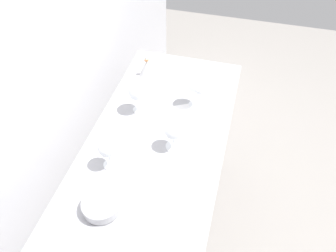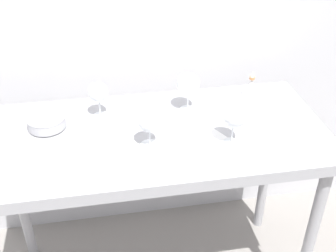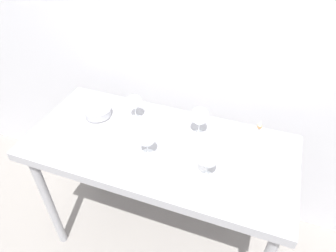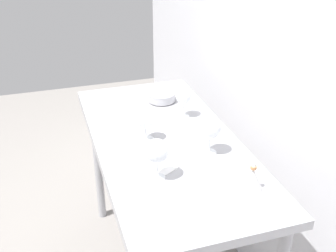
{
  "view_description": "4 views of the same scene",
  "coord_description": "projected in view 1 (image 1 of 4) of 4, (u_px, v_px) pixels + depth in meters",
  "views": [
    {
      "loc": [
        -1.02,
        -0.34,
        2.1
      ],
      "look_at": [
        0.07,
        -0.04,
        0.93
      ],
      "focal_mm": 35.73,
      "sensor_mm": 36.0,
      "label": 1
    },
    {
      "loc": [
        -0.19,
        -1.41,
        1.86
      ],
      "look_at": [
        0.06,
        -0.02,
        0.93
      ],
      "focal_mm": 45.72,
      "sensor_mm": 36.0,
      "label": 2
    },
    {
      "loc": [
        0.44,
        -1.07,
        1.99
      ],
      "look_at": [
        0.04,
        0.03,
        1.01
      ],
      "focal_mm": 32.63,
      "sensor_mm": 36.0,
      "label": 3
    },
    {
      "loc": [
        1.62,
        -0.51,
        1.87
      ],
      "look_at": [
        0.05,
        -0.01,
        1.0
      ],
      "focal_mm": 44.65,
      "sensor_mm": 36.0,
      "label": 4
    }
  ],
  "objects": [
    {
      "name": "wine_glass_far_left",
      "position": [
        107.0,
        149.0,
        1.42
      ],
      "size": [
        0.08,
        0.08,
        0.16
      ],
      "color": "white",
      "rests_on": "steel_counter"
    },
    {
      "name": "tasting_sheet_upper",
      "position": [
        170.0,
        117.0,
        1.71
      ],
      "size": [
        0.26,
        0.31,
        0.0
      ],
      "primitive_type": "cube",
      "rotation": [
        0.0,
        0.0,
        0.49
      ],
      "color": "white",
      "rests_on": "steel_counter"
    },
    {
      "name": "wine_glass_far_right",
      "position": [
        138.0,
        92.0,
        1.66
      ],
      "size": [
        0.1,
        0.1,
        0.17
      ],
      "color": "white",
      "rests_on": "steel_counter"
    },
    {
      "name": "wine_glass_near_center",
      "position": [
        174.0,
        131.0,
        1.5
      ],
      "size": [
        0.09,
        0.09,
        0.16
      ],
      "color": "white",
      "rests_on": "steel_counter"
    },
    {
      "name": "steel_counter",
      "position": [
        158.0,
        153.0,
        1.69
      ],
      "size": [
        1.4,
        0.65,
        0.9
      ],
      "color": "#A0A0A5",
      "rests_on": "ground_plane"
    },
    {
      "name": "ground_plane",
      "position": [
        159.0,
        227.0,
        2.26
      ],
      "size": [
        6.0,
        6.0,
        0.0
      ],
      "primitive_type": "plane",
      "color": "gray"
    },
    {
      "name": "back_wall",
      "position": [
        42.0,
        53.0,
        1.41
      ],
      "size": [
        3.8,
        0.04,
        2.6
      ],
      "primitive_type": "cube",
      "color": "silver",
      "rests_on": "ground_plane"
    },
    {
      "name": "decanter_funnel",
      "position": [
        147.0,
        67.0,
        1.93
      ],
      "size": [
        0.09,
        0.09,
        0.14
      ],
      "color": "silver",
      "rests_on": "steel_counter"
    },
    {
      "name": "wine_glass_near_right",
      "position": [
        196.0,
        87.0,
        1.69
      ],
      "size": [
        0.1,
        0.1,
        0.18
      ],
      "color": "white",
      "rests_on": "steel_counter"
    },
    {
      "name": "tasting_bowl",
      "position": [
        101.0,
        205.0,
        1.32
      ],
      "size": [
        0.16,
        0.16,
        0.05
      ],
      "color": "beige",
      "rests_on": "steel_counter"
    }
  ]
}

